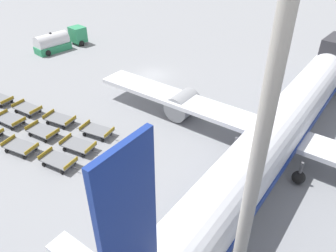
{
  "coord_description": "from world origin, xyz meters",
  "views": [
    {
      "loc": [
        27.52,
        -29.78,
        18.56
      ],
      "look_at": [
        11.82,
        -11.0,
        2.35
      ],
      "focal_mm": 35.0,
      "sensor_mm": 36.0,
      "label": 1
    }
  ],
  "objects_px": {
    "baggage_dolly_row_mid_a_col_c": "(43,131)",
    "baggage_dolly_row_mid_b_col_d": "(97,131)",
    "baggage_dolly_row_near_col_d": "(58,161)",
    "airplane": "(285,122)",
    "baggage_dolly_row_mid_b_col_c": "(60,119)",
    "baggage_dolly_row_mid_a_col_b": "(10,120)",
    "baggage_dolly_row_mid_b_col_b": "(27,109)",
    "baggage_dolly_row_mid_b_col_a": "(0,99)",
    "baggage_dolly_row_near_col_c": "(20,147)",
    "apron_light_mast": "(270,95)",
    "baggage_dolly_row_mid_a_col_d": "(78,145)",
    "fuel_tanker_secondary": "(58,41)"
  },
  "relations": [
    {
      "from": "baggage_dolly_row_mid_a_col_c",
      "to": "baggage_dolly_row_mid_b_col_d",
      "type": "relative_size",
      "value": 1.0
    },
    {
      "from": "baggage_dolly_row_near_col_d",
      "to": "baggage_dolly_row_mid_b_col_d",
      "type": "bearing_deg",
      "value": 100.92
    },
    {
      "from": "baggage_dolly_row_near_col_d",
      "to": "baggage_dolly_row_mid_b_col_d",
      "type": "height_order",
      "value": "same"
    },
    {
      "from": "airplane",
      "to": "baggage_dolly_row_near_col_d",
      "type": "relative_size",
      "value": 12.3
    },
    {
      "from": "baggage_dolly_row_near_col_d",
      "to": "baggage_dolly_row_mid_a_col_c",
      "type": "relative_size",
      "value": 1.0
    },
    {
      "from": "baggage_dolly_row_mid_b_col_c",
      "to": "baggage_dolly_row_near_col_d",
      "type": "bearing_deg",
      "value": -35.7
    },
    {
      "from": "baggage_dolly_row_mid_a_col_b",
      "to": "baggage_dolly_row_mid_b_col_b",
      "type": "height_order",
      "value": "same"
    },
    {
      "from": "baggage_dolly_row_mid_b_col_b",
      "to": "baggage_dolly_row_mid_a_col_c",
      "type": "bearing_deg",
      "value": -15.16
    },
    {
      "from": "baggage_dolly_row_mid_b_col_c",
      "to": "baggage_dolly_row_mid_b_col_a",
      "type": "bearing_deg",
      "value": -168.36
    },
    {
      "from": "baggage_dolly_row_mid_a_col_b",
      "to": "baggage_dolly_row_mid_b_col_d",
      "type": "xyz_separation_m",
      "value": [
        8.46,
        4.44,
        0.0
      ]
    },
    {
      "from": "baggage_dolly_row_mid_b_col_b",
      "to": "baggage_dolly_row_mid_b_col_d",
      "type": "relative_size",
      "value": 1.0
    },
    {
      "from": "baggage_dolly_row_near_col_c",
      "to": "apron_light_mast",
      "type": "distance_m",
      "value": 25.31
    },
    {
      "from": "baggage_dolly_row_mid_b_col_a",
      "to": "baggage_dolly_row_mid_a_col_d",
      "type": "bearing_deg",
      "value": 1.18
    },
    {
      "from": "baggage_dolly_row_mid_b_col_b",
      "to": "baggage_dolly_row_near_col_d",
      "type": "bearing_deg",
      "value": -16.64
    },
    {
      "from": "baggage_dolly_row_mid_a_col_c",
      "to": "apron_light_mast",
      "type": "distance_m",
      "value": 25.98
    },
    {
      "from": "airplane",
      "to": "baggage_dolly_row_mid_b_col_a",
      "type": "height_order",
      "value": "airplane"
    },
    {
      "from": "baggage_dolly_row_near_col_d",
      "to": "baggage_dolly_row_near_col_c",
      "type": "bearing_deg",
      "value": -166.18
    },
    {
      "from": "airplane",
      "to": "baggage_dolly_row_mid_b_col_b",
      "type": "distance_m",
      "value": 26.63
    },
    {
      "from": "baggage_dolly_row_mid_a_col_b",
      "to": "baggage_dolly_row_mid_b_col_a",
      "type": "xyz_separation_m",
      "value": [
        -5.15,
        1.47,
        0.0
      ]
    },
    {
      "from": "airplane",
      "to": "baggage_dolly_row_near_col_d",
      "type": "height_order",
      "value": "airplane"
    },
    {
      "from": "baggage_dolly_row_mid_b_col_b",
      "to": "apron_light_mast",
      "type": "bearing_deg",
      "value": -7.62
    },
    {
      "from": "airplane",
      "to": "baggage_dolly_row_mid_b_col_d",
      "type": "relative_size",
      "value": 12.3
    },
    {
      "from": "baggage_dolly_row_near_col_d",
      "to": "baggage_dolly_row_mid_b_col_a",
      "type": "relative_size",
      "value": 1.0
    },
    {
      "from": "baggage_dolly_row_near_col_d",
      "to": "baggage_dolly_row_mid_b_col_c",
      "type": "bearing_deg",
      "value": 144.3
    },
    {
      "from": "apron_light_mast",
      "to": "airplane",
      "type": "bearing_deg",
      "value": 104.23
    },
    {
      "from": "baggage_dolly_row_mid_b_col_c",
      "to": "apron_light_mast",
      "type": "distance_m",
      "value": 26.8
    },
    {
      "from": "fuel_tanker_secondary",
      "to": "baggage_dolly_row_mid_a_col_c",
      "type": "xyz_separation_m",
      "value": [
        19.03,
        -15.05,
        -0.82
      ]
    },
    {
      "from": "baggage_dolly_row_mid_b_col_c",
      "to": "baggage_dolly_row_mid_a_col_d",
      "type": "bearing_deg",
      "value": -16.95
    },
    {
      "from": "baggage_dolly_row_mid_a_col_d",
      "to": "baggage_dolly_row_mid_b_col_c",
      "type": "xyz_separation_m",
      "value": [
        -5.13,
        1.56,
        0.0
      ]
    },
    {
      "from": "baggage_dolly_row_mid_b_col_c",
      "to": "apron_light_mast",
      "type": "xyz_separation_m",
      "value": [
        23.16,
        -4.69,
        12.66
      ]
    },
    {
      "from": "baggage_dolly_row_near_col_c",
      "to": "baggage_dolly_row_mid_b_col_d",
      "type": "height_order",
      "value": "same"
    },
    {
      "from": "airplane",
      "to": "fuel_tanker_secondary",
      "type": "bearing_deg",
      "value": 176.85
    },
    {
      "from": "baggage_dolly_row_near_col_c",
      "to": "baggage_dolly_row_mid_a_col_d",
      "type": "relative_size",
      "value": 1.0
    },
    {
      "from": "airplane",
      "to": "baggage_dolly_row_mid_a_col_c",
      "type": "height_order",
      "value": "airplane"
    },
    {
      "from": "baggage_dolly_row_mid_b_col_a",
      "to": "apron_light_mast",
      "type": "height_order",
      "value": "apron_light_mast"
    },
    {
      "from": "baggage_dolly_row_near_col_c",
      "to": "baggage_dolly_row_near_col_d",
      "type": "height_order",
      "value": "same"
    },
    {
      "from": "baggage_dolly_row_mid_a_col_b",
      "to": "baggage_dolly_row_near_col_c",
      "type": "bearing_deg",
      "value": -19.02
    },
    {
      "from": "fuel_tanker_secondary",
      "to": "baggage_dolly_row_near_col_d",
      "type": "xyz_separation_m",
      "value": [
        24.03,
        -16.69,
        -0.82
      ]
    },
    {
      "from": "baggage_dolly_row_mid_b_col_b",
      "to": "baggage_dolly_row_mid_b_col_d",
      "type": "distance_m",
      "value": 9.42
    },
    {
      "from": "baggage_dolly_row_mid_a_col_b",
      "to": "baggage_dolly_row_mid_a_col_d",
      "type": "height_order",
      "value": "same"
    },
    {
      "from": "baggage_dolly_row_near_col_d",
      "to": "baggage_dolly_row_mid_b_col_c",
      "type": "distance_m",
      "value": 6.88
    },
    {
      "from": "fuel_tanker_secondary",
      "to": "baggage_dolly_row_near_col_c",
      "type": "distance_m",
      "value": 26.52
    },
    {
      "from": "airplane",
      "to": "baggage_dolly_row_near_col_d",
      "type": "bearing_deg",
      "value": -133.14
    },
    {
      "from": "fuel_tanker_secondary",
      "to": "baggage_dolly_row_mid_b_col_d",
      "type": "xyz_separation_m",
      "value": [
        23.04,
        -11.56,
        -0.82
      ]
    },
    {
      "from": "fuel_tanker_secondary",
      "to": "baggage_dolly_row_near_col_c",
      "type": "relative_size",
      "value": 2.22
    },
    {
      "from": "baggage_dolly_row_near_col_c",
      "to": "baggage_dolly_row_mid_b_col_c",
      "type": "relative_size",
      "value": 1.0
    },
    {
      "from": "apron_light_mast",
      "to": "baggage_dolly_row_near_col_d",
      "type": "bearing_deg",
      "value": 177.82
    },
    {
      "from": "fuel_tanker_secondary",
      "to": "baggage_dolly_row_mid_a_col_d",
      "type": "xyz_separation_m",
      "value": [
        23.57,
        -14.24,
        -0.82
      ]
    },
    {
      "from": "baggage_dolly_row_near_col_c",
      "to": "baggage_dolly_row_mid_a_col_c",
      "type": "relative_size",
      "value": 1.0
    },
    {
      "from": "airplane",
      "to": "baggage_dolly_row_mid_b_col_a",
      "type": "distance_m",
      "value": 31.0
    }
  ]
}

